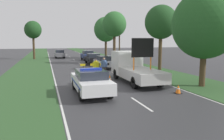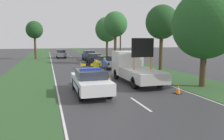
% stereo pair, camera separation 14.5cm
% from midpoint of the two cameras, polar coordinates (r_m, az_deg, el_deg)
% --- Properties ---
extents(ground_plane, '(160.00, 160.00, 0.00)m').
position_cam_midpoint_polar(ground_plane, '(14.71, 1.95, -5.00)').
color(ground_plane, '#333335').
extents(lane_markings, '(8.02, 71.57, 0.01)m').
position_cam_midpoint_polar(lane_markings, '(31.24, -8.01, 1.69)').
color(lane_markings, silver).
rests_on(lane_markings, ground).
extents(grass_verge_left, '(4.52, 120.00, 0.03)m').
position_cam_midpoint_polar(grass_verge_left, '(33.82, -19.40, 1.80)').
color(grass_verge_left, '#2D5128').
rests_on(grass_verge_left, ground).
extents(grass_verge_right, '(4.52, 120.00, 0.03)m').
position_cam_midpoint_polar(grass_verge_right, '(35.47, 1.45, 2.49)').
color(grass_verge_right, '#2D5128').
rests_on(grass_verge_right, ground).
extents(police_car, '(1.86, 4.84, 1.59)m').
position_cam_midpoint_polar(police_car, '(13.40, -5.38, -2.90)').
color(police_car, white).
rests_on(police_car, ground).
extents(work_truck, '(2.17, 6.30, 3.41)m').
position_cam_midpoint_polar(work_truck, '(17.39, 5.88, 0.63)').
color(work_truck, white).
rests_on(work_truck, ground).
extents(road_barrier, '(2.74, 0.08, 1.12)m').
position_cam_midpoint_polar(road_barrier, '(20.36, -4.15, 1.17)').
color(road_barrier, black).
rests_on(road_barrier, ground).
extents(police_officer, '(0.58, 0.37, 1.61)m').
position_cam_midpoint_polar(police_officer, '(19.66, -3.91, 1.04)').
color(police_officer, '#191E38').
rests_on(police_officer, ground).
extents(pedestrian_civilian, '(0.61, 0.39, 1.69)m').
position_cam_midpoint_polar(pedestrian_civilian, '(19.95, -1.77, 1.24)').
color(pedestrian_civilian, brown).
rests_on(pedestrian_civilian, ground).
extents(traffic_cone_near_police, '(0.49, 0.49, 0.68)m').
position_cam_midpoint_polar(traffic_cone_near_police, '(16.52, -0.33, -2.41)').
color(traffic_cone_near_police, black).
rests_on(traffic_cone_near_police, ground).
extents(traffic_cone_centre_front, '(0.39, 0.39, 0.55)m').
position_cam_midpoint_polar(traffic_cone_centre_front, '(14.03, 17.14, -4.84)').
color(traffic_cone_centre_front, black).
rests_on(traffic_cone_centre_front, ground).
extents(traffic_cone_near_truck, '(0.40, 0.40, 0.55)m').
position_cam_midpoint_polar(traffic_cone_near_truck, '(19.14, -1.25, -1.20)').
color(traffic_cone_near_truck, black).
rests_on(traffic_cone_near_truck, ground).
extents(queued_car_sedan_silver, '(1.81, 4.06, 1.45)m').
position_cam_midpoint_polar(queued_car_sedan_silver, '(25.70, -1.58, 2.17)').
color(queued_car_sedan_silver, '#B2B2B7').
rests_on(queued_car_sedan_silver, ground).
extents(queued_car_sedan_black, '(1.76, 3.92, 1.43)m').
position_cam_midpoint_polar(queued_car_sedan_black, '(30.84, -4.56, 3.06)').
color(queued_car_sedan_black, black).
rests_on(queued_car_sedan_black, ground).
extents(queued_car_hatch_blue, '(1.73, 4.26, 1.59)m').
position_cam_midpoint_polar(queued_car_hatch_blue, '(36.42, -5.96, 3.87)').
color(queued_car_hatch_blue, navy).
rests_on(queued_car_hatch_blue, ground).
extents(queued_car_suv_grey, '(1.72, 3.93, 1.52)m').
position_cam_midpoint_polar(queued_car_suv_grey, '(42.18, -13.08, 4.17)').
color(queued_car_suv_grey, slate).
rests_on(queued_car_suv_grey, ground).
extents(roadside_tree_near_left, '(4.49, 4.49, 6.69)m').
position_cam_midpoint_polar(roadside_tree_near_left, '(16.48, 23.44, 10.84)').
color(roadside_tree_near_left, '#4C3823').
rests_on(roadside_tree_near_left, ground).
extents(roadside_tree_near_right, '(4.27, 4.27, 7.50)m').
position_cam_midpoint_polar(roadside_tree_near_right, '(40.31, -1.21, 10.54)').
color(roadside_tree_near_right, '#4C3823').
rests_on(roadside_tree_near_right, ground).
extents(roadside_tree_mid_left, '(2.87, 2.87, 6.59)m').
position_cam_midpoint_polar(roadside_tree_mid_left, '(40.46, -19.51, 9.79)').
color(roadside_tree_mid_left, '#4C3823').
rests_on(roadside_tree_mid_left, ground).
extents(roadside_tree_mid_right, '(3.33, 3.33, 7.24)m').
position_cam_midpoint_polar(roadside_tree_mid_right, '(30.93, 1.02, 11.78)').
color(roadside_tree_mid_right, '#4C3823').
rests_on(roadside_tree_mid_right, ground).
extents(roadside_tree_far_left, '(3.48, 3.48, 7.04)m').
position_cam_midpoint_polar(roadside_tree_far_left, '(24.63, 13.05, 12.01)').
color(roadside_tree_far_left, '#4C3823').
rests_on(roadside_tree_far_left, ground).
extents(utility_pole, '(1.20, 0.20, 7.12)m').
position_cam_midpoint_polar(utility_pole, '(31.28, 2.36, 8.50)').
color(utility_pole, '#473828').
rests_on(utility_pole, ground).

